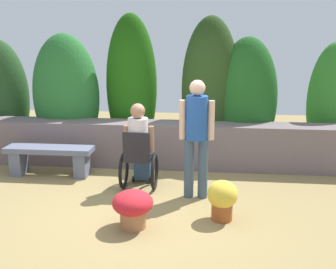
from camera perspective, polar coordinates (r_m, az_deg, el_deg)
The scene contains 8 objects.
ground_plane at distance 5.61m, azimuth -3.81°, elevation -10.00°, with size 13.52×13.52×0.00m, color #927D4D.
stone_retaining_wall at distance 7.07m, azimuth -1.53°, elevation -1.40°, with size 6.67×0.56×0.80m, color #6D5E60.
hedge_backdrop at distance 7.52m, azimuth -2.83°, elevation 5.80°, with size 7.47×1.04×2.71m.
stone_bench at distance 6.88m, azimuth -16.80°, elevation -3.11°, with size 1.46×0.38×0.49m.
person_in_wheelchair at distance 5.97m, azimuth -4.22°, elevation -2.11°, with size 0.53×0.66×1.33m.
person_standing_companion at distance 5.52m, azimuth 4.17°, elevation 0.44°, with size 0.49×0.30×1.71m.
flower_pot_purple_near at distance 4.87m, azimuth -5.13°, elevation -10.37°, with size 0.50×0.50×0.47m.
flower_pot_terracotta_by_wall at distance 5.08m, azimuth 7.90°, elevation -9.16°, with size 0.39×0.39×0.52m.
Camera 1 is at (0.90, -5.04, 2.28)m, focal length 41.98 mm.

